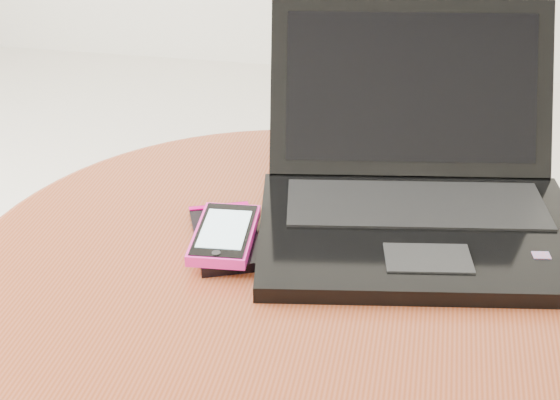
# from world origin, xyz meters

# --- Properties ---
(table) EXTENTS (0.65, 0.65, 0.52)m
(table) POSITION_xyz_m (-0.11, 0.03, 0.41)
(table) COLOR #53200E
(table) RESTS_ON ground
(laptop) EXTENTS (0.36, 0.36, 0.19)m
(laptop) POSITION_xyz_m (0.01, 0.14, 0.55)
(laptop) COLOR black
(laptop) RESTS_ON table
(phone_black) EXTENTS (0.10, 0.13, 0.01)m
(phone_black) POSITION_xyz_m (-0.17, 0.05, 0.52)
(phone_black) COLOR black
(phone_black) RESTS_ON table
(phone_pink) EXTENTS (0.06, 0.11, 0.01)m
(phone_pink) POSITION_xyz_m (-0.17, 0.04, 0.53)
(phone_pink) COLOR #E82192
(phone_pink) RESTS_ON phone_black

